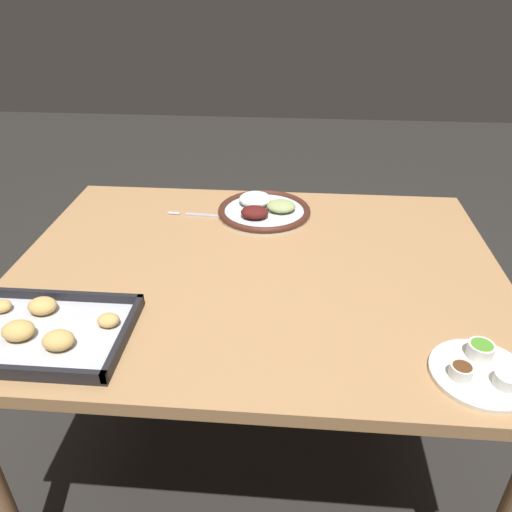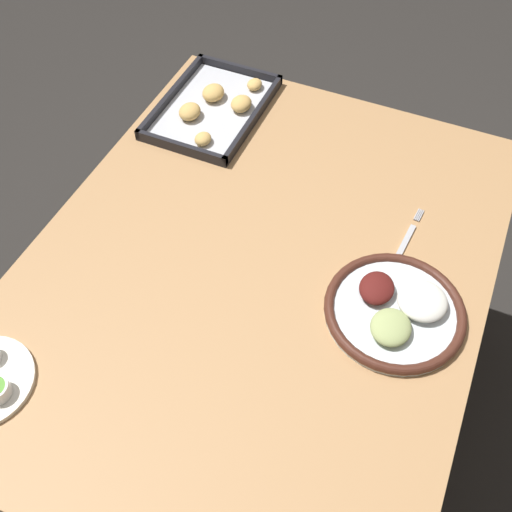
{
  "view_description": "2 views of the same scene",
  "coord_description": "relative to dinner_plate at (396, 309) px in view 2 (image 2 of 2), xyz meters",
  "views": [
    {
      "loc": [
        -0.08,
        1.04,
        1.39
      ],
      "look_at": [
        0.0,
        0.0,
        0.77
      ],
      "focal_mm": 35.0,
      "sensor_mm": 36.0,
      "label": 1
    },
    {
      "loc": [
        -0.67,
        -0.3,
        1.73
      ],
      "look_at": [
        0.0,
        0.0,
        0.77
      ],
      "focal_mm": 42.0,
      "sensor_mm": 36.0,
      "label": 2
    }
  ],
  "objects": [
    {
      "name": "ground_plane",
      "position": [
        -0.0,
        0.29,
        -0.75
      ],
      "size": [
        8.0,
        8.0,
        0.0
      ],
      "primitive_type": "plane",
      "color": "#282623"
    },
    {
      "name": "dining_table",
      "position": [
        -0.0,
        0.29,
        -0.12
      ],
      "size": [
        1.2,
        0.92,
        0.74
      ],
      "color": "#AD7F51",
      "rests_on": "ground_plane"
    },
    {
      "name": "dinner_plate",
      "position": [
        0.0,
        0.0,
        0.0
      ],
      "size": [
        0.27,
        0.27,
        0.05
      ],
      "color": "silver",
      "rests_on": "dining_table"
    },
    {
      "name": "fork",
      "position": [
        0.17,
        0.03,
        -0.01
      ],
      "size": [
        0.19,
        0.03,
        0.0
      ],
      "rotation": [
        0.0,
        0.0,
        -0.09
      ],
      "color": "#B2B2B7",
      "rests_on": "dining_table"
    },
    {
      "name": "baking_tray",
      "position": [
        0.4,
        0.59,
        -0.0
      ],
      "size": [
        0.35,
        0.24,
        0.04
      ],
      "color": "black",
      "rests_on": "dining_table"
    }
  ]
}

